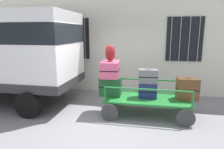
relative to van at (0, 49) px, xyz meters
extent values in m
plane|color=gray|center=(3.57, -0.53, -1.74)|extent=(40.00, 40.00, 0.00)
cube|color=silver|center=(3.57, 1.93, 0.76)|extent=(12.00, 0.30, 5.00)
cube|color=black|center=(1.77, 1.76, 0.26)|extent=(1.20, 0.04, 1.50)
cylinder|color=gray|center=(1.32, 1.72, 0.26)|extent=(0.03, 0.03, 1.50)
cylinder|color=gray|center=(1.62, 1.72, 0.26)|extent=(0.03, 0.03, 1.50)
cylinder|color=gray|center=(1.92, 1.72, 0.26)|extent=(0.03, 0.03, 1.50)
cylinder|color=gray|center=(2.22, 1.72, 0.26)|extent=(0.03, 0.03, 1.50)
cube|color=black|center=(5.77, 1.76, 0.26)|extent=(1.20, 0.04, 1.50)
cylinder|color=gray|center=(5.32, 1.72, 0.26)|extent=(0.03, 0.03, 1.50)
cylinder|color=gray|center=(5.62, 1.72, 0.26)|extent=(0.03, 0.03, 1.50)
cylinder|color=gray|center=(5.92, 1.72, 0.26)|extent=(0.03, 0.03, 1.50)
cylinder|color=gray|center=(6.22, 1.72, 0.26)|extent=(0.03, 0.03, 1.50)
cube|color=white|center=(0.00, 0.01, 0.00)|extent=(4.79, 2.07, 2.18)
cube|color=#2D2D30|center=(0.00, 0.01, -0.97)|extent=(4.83, 2.11, 0.24)
cylinder|color=black|center=(1.53, -1.03, -1.39)|extent=(0.70, 0.22, 0.70)
cube|color=#1E722D|center=(4.62, -0.22, -1.27)|extent=(2.22, 1.14, 0.05)
cylinder|color=#383838|center=(5.55, -0.81, -1.51)|extent=(0.44, 0.06, 0.44)
cylinder|color=#383838|center=(5.55, 0.37, -1.51)|extent=(0.44, 0.06, 0.44)
cylinder|color=#383838|center=(3.69, -0.81, -1.51)|extent=(0.44, 0.06, 0.44)
cylinder|color=#383838|center=(3.69, 0.37, -1.51)|extent=(0.44, 0.06, 0.44)
cylinder|color=#1E722D|center=(5.69, -0.75, -1.06)|extent=(0.04, 0.04, 0.37)
cylinder|color=#1E722D|center=(5.69, 0.31, -1.06)|extent=(0.04, 0.04, 0.37)
cylinder|color=#1E722D|center=(3.55, -0.75, -1.06)|extent=(0.04, 0.04, 0.37)
cylinder|color=#1E722D|center=(3.55, 0.31, -1.06)|extent=(0.04, 0.04, 0.37)
cylinder|color=#1E722D|center=(4.62, -0.75, -0.87)|extent=(2.14, 0.04, 0.04)
cylinder|color=#1E722D|center=(4.62, 0.31, -0.87)|extent=(2.14, 0.04, 0.04)
cube|color=#194C28|center=(3.59, -0.23, -0.98)|extent=(0.58, 0.38, 0.53)
cube|color=black|center=(3.59, -0.23, -0.98)|extent=(0.59, 0.39, 0.02)
cube|color=black|center=(3.59, -0.23, -0.72)|extent=(0.16, 0.03, 0.02)
cube|color=#CC4C72|center=(3.59, -0.23, -0.49)|extent=(0.51, 0.70, 0.43)
cube|color=black|center=(3.59, -0.23, -0.49)|extent=(0.52, 0.71, 0.02)
cube|color=black|center=(3.59, -0.23, -0.28)|extent=(0.16, 0.04, 0.02)
cube|color=navy|center=(4.62, -0.24, -1.05)|extent=(0.49, 0.31, 0.39)
cube|color=black|center=(4.62, -0.24, -1.05)|extent=(0.50, 0.32, 0.02)
cube|color=black|center=(4.62, -0.24, -0.86)|extent=(0.16, 0.04, 0.02)
cube|color=slate|center=(4.62, -0.20, -0.66)|extent=(0.52, 0.32, 0.38)
cube|color=black|center=(4.62, -0.20, -0.66)|extent=(0.53, 0.33, 0.02)
cube|color=black|center=(4.62, -0.20, -0.47)|extent=(0.16, 0.04, 0.02)
cube|color=brown|center=(5.65, -0.18, -0.96)|extent=(0.57, 0.39, 0.57)
cube|color=black|center=(5.65, -0.18, -0.96)|extent=(0.58, 0.40, 0.02)
cube|color=black|center=(5.65, -0.18, -0.68)|extent=(0.16, 0.04, 0.02)
ellipsoid|color=maroon|center=(3.58, -0.21, -0.05)|extent=(0.27, 0.19, 0.44)
cube|color=maroon|center=(3.58, -0.30, -0.09)|extent=(0.14, 0.06, 0.15)
camera|label=1|loc=(4.68, -5.56, 0.51)|focal=32.32mm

